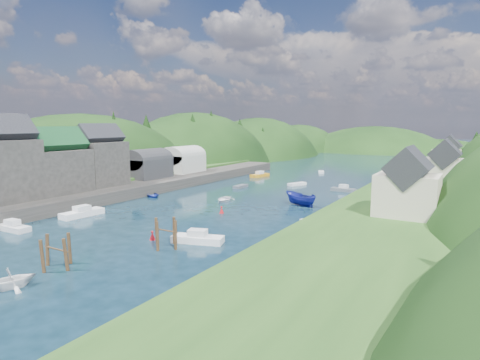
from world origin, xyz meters
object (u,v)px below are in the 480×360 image
Objects in this scene: piling_cluster_near at (57,255)px; channel_buoy_near at (152,236)px; channel_buoy_far at (222,210)px; piling_cluster_far at (166,236)px.

piling_cluster_near is 11.45m from channel_buoy_near.
piling_cluster_near is at bearing -96.39° from channel_buoy_near.
channel_buoy_far is at bearing 89.06° from piling_cluster_near.
piling_cluster_near is 27.08m from channel_buoy_far.
channel_buoy_near is at bearing 83.61° from piling_cluster_near.
piling_cluster_far is at bearing -76.50° from channel_buoy_far.
piling_cluster_far is (4.53, 10.05, 0.05)m from piling_cluster_near.
piling_cluster_near reaches higher than channel_buoy_far.
piling_cluster_far reaches higher than channel_buoy_far.
piling_cluster_far is at bearing 65.74° from piling_cluster_near.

